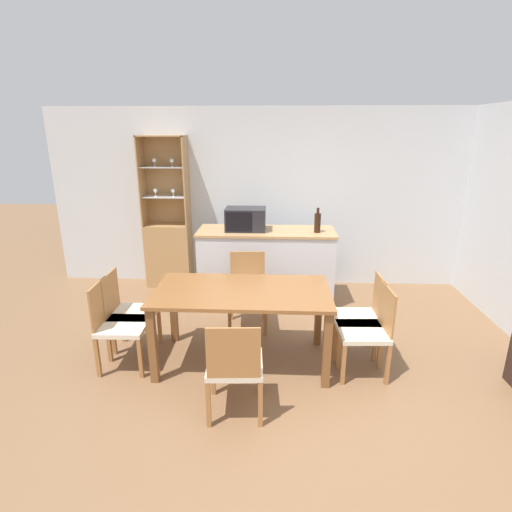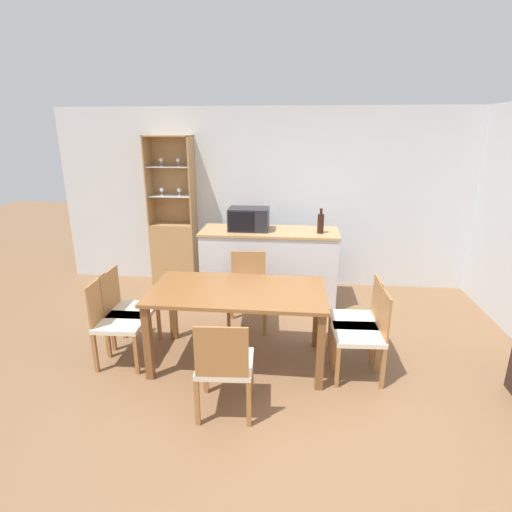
{
  "view_description": "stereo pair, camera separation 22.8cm",
  "coord_description": "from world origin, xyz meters",
  "views": [
    {
      "loc": [
        -0.12,
        -3.17,
        2.23
      ],
      "look_at": [
        -0.33,
        1.13,
        0.87
      ],
      "focal_mm": 28.0,
      "sensor_mm": 36.0,
      "label": 1
    },
    {
      "loc": [
        0.1,
        -3.15,
        2.23
      ],
      "look_at": [
        -0.33,
        1.13,
        0.87
      ],
      "focal_mm": 28.0,
      "sensor_mm": 36.0,
      "label": 2
    }
  ],
  "objects": [
    {
      "name": "dining_chair_head_far",
      "position": [
        -0.43,
        1.14,
        0.44
      ],
      "size": [
        0.47,
        0.47,
        0.87
      ],
      "rotation": [
        0.0,
        0.0,
        3.21
      ],
      "color": "beige",
      "rests_on": "ground_plane"
    },
    {
      "name": "kitchen_counter",
      "position": [
        -0.24,
        1.89,
        0.49
      ],
      "size": [
        1.79,
        0.65,
        0.99
      ],
      "color": "silver",
      "rests_on": "ground_plane"
    },
    {
      "name": "dining_chair_head_near",
      "position": [
        -0.43,
        -0.42,
        0.44
      ],
      "size": [
        0.47,
        0.47,
        0.87
      ],
      "rotation": [
        0.0,
        0.0,
        0.06
      ],
      "color": "beige",
      "rests_on": "ground_plane"
    },
    {
      "name": "ground_plane",
      "position": [
        0.0,
        0.0,
        0.0
      ],
      "size": [
        18.0,
        18.0,
        0.0
      ],
      "primitive_type": "plane",
      "color": "brown"
    },
    {
      "name": "wine_bottle",
      "position": [
        0.41,
        1.81,
        1.12
      ],
      "size": [
        0.08,
        0.08,
        0.32
      ],
      "color": "black",
      "rests_on": "kitchen_counter"
    },
    {
      "name": "dining_chair_side_right_far",
      "position": [
        0.75,
        0.49,
        0.44
      ],
      "size": [
        0.46,
        0.46,
        0.87
      ],
      "rotation": [
        0.0,
        0.0,
        1.6
      ],
      "color": "beige",
      "rests_on": "ground_plane"
    },
    {
      "name": "microwave",
      "position": [
        -0.51,
        1.89,
        1.13
      ],
      "size": [
        0.51,
        0.35,
        0.29
      ],
      "color": "#232328",
      "rests_on": "kitchen_counter"
    },
    {
      "name": "wall_back",
      "position": [
        0.0,
        2.63,
        1.27
      ],
      "size": [
        6.8,
        0.06,
        2.55
      ],
      "color": "silver",
      "rests_on": "ground_plane"
    },
    {
      "name": "dining_chair_side_left_near",
      "position": [
        -1.61,
        0.23,
        0.44
      ],
      "size": [
        0.45,
        0.45,
        0.87
      ],
      "rotation": [
        0.0,
        0.0,
        -1.55
      ],
      "color": "beige",
      "rests_on": "ground_plane"
    },
    {
      "name": "dining_table",
      "position": [
        -0.43,
        0.36,
        0.67
      ],
      "size": [
        1.69,
        0.89,
        0.77
      ],
      "color": "brown",
      "rests_on": "ground_plane"
    },
    {
      "name": "display_cabinet",
      "position": [
        -1.69,
        2.43,
        0.64
      ],
      "size": [
        0.65,
        0.35,
        2.17
      ],
      "color": "tan",
      "rests_on": "ground_plane"
    },
    {
      "name": "dining_chair_side_right_near",
      "position": [
        0.75,
        0.23,
        0.44
      ],
      "size": [
        0.47,
        0.47,
        0.87
      ],
      "rotation": [
        0.0,
        0.0,
        1.62
      ],
      "color": "beige",
      "rests_on": "ground_plane"
    },
    {
      "name": "dining_chair_side_left_far",
      "position": [
        -1.61,
        0.49,
        0.44
      ],
      "size": [
        0.46,
        0.46,
        0.87
      ],
      "rotation": [
        0.0,
        0.0,
        -1.54
      ],
      "color": "beige",
      "rests_on": "ground_plane"
    }
  ]
}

